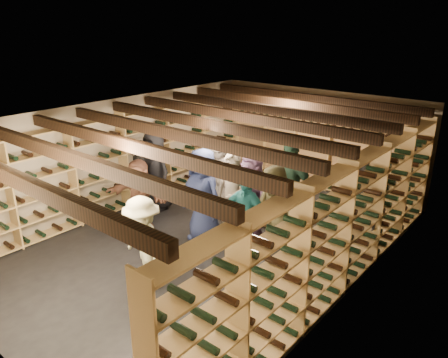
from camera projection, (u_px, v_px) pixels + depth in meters
ground at (212, 240)px, 8.37m from camera, size 8.00×8.00×0.00m
walls at (211, 181)px, 7.96m from camera, size 5.52×8.02×2.40m
ceiling at (211, 117)px, 7.54m from camera, size 5.50×8.00×0.01m
ceiling_joists at (211, 124)px, 7.59m from camera, size 5.40×7.12×0.18m
wine_rack_left at (123, 160)px, 9.55m from camera, size 0.32×7.50×2.15m
wine_rack_right at (342, 228)px, 6.46m from camera, size 0.32×7.50×2.15m
wine_rack_back at (314, 144)px, 10.76m from camera, size 4.70×0.30×2.15m
crate_stack_left at (253, 203)px, 9.19m from camera, size 0.56×0.44×0.68m
crate_stack_right at (262, 190)px, 9.87m from camera, size 0.58×0.48×0.68m
crate_loose at (266, 219)px, 9.07m from camera, size 0.56×0.44×0.17m
person_0 at (155, 171)px, 9.49m from camera, size 0.88×0.59×1.77m
person_1 at (139, 181)px, 8.96m from camera, size 0.73×0.61×1.71m
person_2 at (275, 217)px, 7.30m from camera, size 0.97×0.82×1.75m
person_3 at (143, 245)px, 6.59m from camera, size 1.13×0.84×1.56m
person_4 at (245, 216)px, 7.58m from camera, size 0.93×0.46×1.53m
person_5 at (140, 196)px, 8.49m from camera, size 1.45×0.78×1.49m
person_6 at (203, 196)px, 8.09m from camera, size 0.94×0.66×1.81m
person_7 at (232, 198)px, 8.02m from camera, size 0.73×0.56×1.77m
person_9 at (218, 174)px, 9.50m from camera, size 1.14×0.79×1.62m
person_10 at (289, 186)px, 8.47m from camera, size 1.15×0.60×1.87m
person_11 at (251, 194)px, 8.43m from camera, size 1.57×0.94×1.62m
person_12 at (353, 203)px, 7.68m from camera, size 0.94×0.64×1.88m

